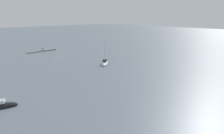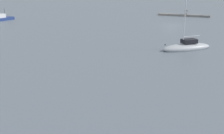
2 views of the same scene
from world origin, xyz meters
name	(u,v)px [view 2 (image 2 of 2)]	position (x,y,z in m)	size (l,w,h in m)	color
ground_plane	(171,25)	(0.00, 0.00, 0.00)	(500.00, 500.00, 0.00)	slate
seawall_pier	(184,15)	(0.00, -18.39, 0.28)	(15.04, 1.45, 0.57)	slate
person_seated_brown_left	(186,14)	(-0.55, -18.25, 0.82)	(0.48, 0.66, 0.73)	#1E2333
umbrella_open_black	(186,11)	(-0.57, -18.41, 1.68)	(1.31, 1.31, 1.28)	black
sailboat_grey_mid	(187,47)	(-7.03, 23.61, 0.41)	(7.90, 7.37, 10.85)	#ADB2B7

